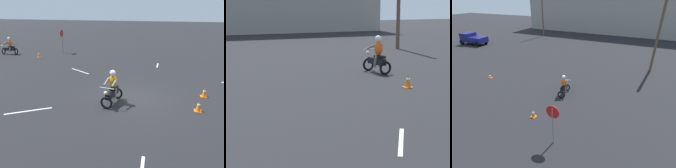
{
  "view_description": "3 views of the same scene",
  "coord_description": "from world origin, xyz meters",
  "views": [
    {
      "loc": [
        -10.34,
        -1.15,
        4.47
      ],
      "look_at": [
        -0.92,
        0.94,
        1.0
      ],
      "focal_mm": 35.0,
      "sensor_mm": 36.0,
      "label": 1
    },
    {
      "loc": [
        -1.07,
        -3.73,
        3.14
      ],
      "look_at": [
        3.56,
        7.01,
        0.9
      ],
      "focal_mm": 70.0,
      "sensor_mm": 36.0,
      "label": 2
    },
    {
      "loc": [
        13.11,
        2.36,
        6.95
      ],
      "look_at": [
        8.04,
        13.08,
        0.9
      ],
      "focal_mm": 28.0,
      "sensor_mm": 36.0,
      "label": 3
    }
  ],
  "objects": [
    {
      "name": "traffic_cone_far_right",
      "position": [
        7.49,
        9.67,
        0.23
      ],
      "size": [
        0.32,
        0.32,
        0.48
      ],
      "color": "orange",
      "rests_on": "ground"
    },
    {
      "name": "traffic_cone_mid_center",
      "position": [
        -0.9,
        -3.01,
        0.23
      ],
      "size": [
        0.32,
        0.32,
        0.47
      ],
      "color": "orange",
      "rests_on": "ground"
    },
    {
      "name": "motorcycle_rider_background",
      "position": [
        8.04,
        13.05,
        0.73
      ],
      "size": [
        0.8,
        1.54,
        1.66
      ],
      "rotation": [
        0.0,
        0.0,
        0.11
      ],
      "color": "black",
      "rests_on": "ground"
    },
    {
      "name": "traffic_cone_mid_left",
      "position": [
        0.91,
        -3.54,
        0.22
      ],
      "size": [
        0.32,
        0.32,
        0.46
      ],
      "color": "orange",
      "rests_on": "ground"
    },
    {
      "name": "ground_plane",
      "position": [
        0.0,
        0.0,
        0.0
      ],
      "size": [
        120.0,
        120.0,
        0.0
      ],
      "primitive_type": "plane",
      "color": "black"
    },
    {
      "name": "lane_stripe_e",
      "position": [
        6.84,
        -1.05,
        0.0
      ],
      "size": [
        1.35,
        0.16,
        0.01
      ],
      "primitive_type": "cube",
      "rotation": [
        0.0,
        0.0,
        1.53
      ],
      "color": "silver",
      "rests_on": "ground"
    },
    {
      "name": "motorcycle_rider_foreground",
      "position": [
        -0.89,
        0.93,
        0.73
      ],
      "size": [
        1.55,
        0.88,
        1.66
      ],
      "rotation": [
        0.0,
        0.0,
        1.38
      ],
      "color": "black",
      "rests_on": "ground"
    },
    {
      "name": "lane_stripe_nw",
      "position": [
        -2.53,
        4.44,
        0.0
      ],
      "size": [
        1.15,
        1.78,
        0.01
      ],
      "primitive_type": "cube",
      "rotation": [
        0.0,
        0.0,
        3.7
      ],
      "color": "silver",
      "rests_on": "ground"
    },
    {
      "name": "lane_stripe_ne",
      "position": [
        3.99,
        4.4,
        0.0
      ],
      "size": [
        1.15,
        1.74,
        0.01
      ],
      "primitive_type": "cube",
      "rotation": [
        0.0,
        0.0,
        2.58
      ],
      "color": "silver",
      "rests_on": "ground"
    },
    {
      "name": "stop_sign",
      "position": [
        9.69,
        8.3,
        1.63
      ],
      "size": [
        0.7,
        0.08,
        2.3
      ],
      "color": "slate",
      "rests_on": "ground"
    }
  ]
}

